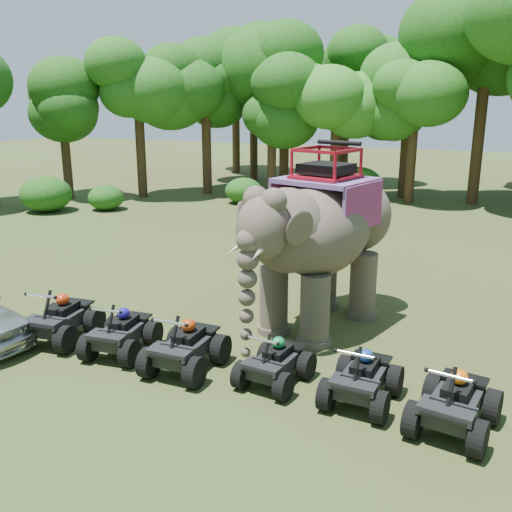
{
  "coord_description": "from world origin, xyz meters",
  "views": [
    {
      "loc": [
        5.33,
        -11.04,
        5.64
      ],
      "look_at": [
        0.0,
        1.2,
        1.9
      ],
      "focal_mm": 40.0,
      "sensor_mm": 36.0,
      "label": 1
    }
  ],
  "objects": [
    {
      "name": "tree_34",
      "position": [
        -7.05,
        21.64,
        4.71
      ],
      "size": [
        6.59,
        6.59,
        9.42
      ],
      "primitive_type": null,
      "color": "#195114",
      "rests_on": "ground"
    },
    {
      "name": "atv_0",
      "position": [
        -4.01,
        -1.29,
        0.68
      ],
      "size": [
        1.54,
        1.98,
        1.37
      ],
      "primitive_type": null,
      "rotation": [
        0.0,
        0.0,
        0.11
      ],
      "color": "black",
      "rests_on": "ground"
    },
    {
      "name": "tree_33",
      "position": [
        0.64,
        20.71,
        3.59
      ],
      "size": [
        5.03,
        5.03,
        7.19
      ],
      "primitive_type": null,
      "color": "#195114",
      "rests_on": "ground"
    },
    {
      "name": "tree_1",
      "position": [
        3.85,
        22.0,
        4.97
      ],
      "size": [
        6.96,
        6.96,
        9.94
      ],
      "primitive_type": null,
      "color": "#195114",
      "rests_on": "ground"
    },
    {
      "name": "tree_29",
      "position": [
        -13.91,
        16.59,
        3.93
      ],
      "size": [
        5.51,
        5.51,
        7.87
      ],
      "primitive_type": null,
      "color": "#195114",
      "rests_on": "ground"
    },
    {
      "name": "tree_32",
      "position": [
        -3.55,
        20.4,
        3.72
      ],
      "size": [
        5.21,
        5.21,
        7.44
      ],
      "primitive_type": null,
      "color": "#195114",
      "rests_on": "ground"
    },
    {
      "name": "atv_2",
      "position": [
        -0.48,
        -1.45,
        0.67
      ],
      "size": [
        1.35,
        1.84,
        1.35
      ],
      "primitive_type": null,
      "rotation": [
        0.0,
        0.0,
        0.01
      ],
      "color": "black",
      "rests_on": "ground"
    },
    {
      "name": "tree_28",
      "position": [
        -17.47,
        14.44,
        3.45
      ],
      "size": [
        4.83,
        4.83,
        6.9
      ],
      "primitive_type": null,
      "color": "#195114",
      "rests_on": "ground"
    },
    {
      "name": "tree_30",
      "position": [
        -11.01,
        19.13,
        4.12
      ],
      "size": [
        5.76,
        5.76,
        8.24
      ],
      "primitive_type": null,
      "color": "#195114",
      "rests_on": "ground"
    },
    {
      "name": "elephant",
      "position": [
        1.36,
        2.14,
        2.29
      ],
      "size": [
        3.76,
        5.89,
        4.57
      ],
      "primitive_type": null,
      "rotation": [
        0.0,
        0.0,
        -0.27
      ],
      "color": "#4E4038",
      "rests_on": "ground"
    },
    {
      "name": "tree_39",
      "position": [
        -10.79,
        25.56,
        4.04
      ],
      "size": [
        5.66,
        5.66,
        8.08
      ],
      "primitive_type": null,
      "color": "#195114",
      "rests_on": "ground"
    },
    {
      "name": "tree_37",
      "position": [
        -13.67,
        28.76,
        4.67
      ],
      "size": [
        6.53,
        6.53,
        9.33
      ],
      "primitive_type": null,
      "color": "#195114",
      "rests_on": "ground"
    },
    {
      "name": "atv_4",
      "position": [
        3.28,
        -1.27,
        0.63
      ],
      "size": [
        1.33,
        1.77,
        1.27
      ],
      "primitive_type": null,
      "rotation": [
        0.0,
        0.0,
        -0.05
      ],
      "color": "black",
      "rests_on": "ground"
    },
    {
      "name": "tree_0",
      "position": [
        0.0,
        22.39,
        3.55
      ],
      "size": [
        4.97,
        4.97,
        7.09
      ],
      "primitive_type": null,
      "color": "#195114",
      "rests_on": "ground"
    },
    {
      "name": "tree_31",
      "position": [
        -7.08,
        19.68,
        3.37
      ],
      "size": [
        4.71,
        4.71,
        6.73
      ],
      "primitive_type": null,
      "color": "#195114",
      "rests_on": "ground"
    },
    {
      "name": "tree_35",
      "position": [
        -4.42,
        25.66,
        4.9
      ],
      "size": [
        6.86,
        6.86,
        9.8
      ],
      "primitive_type": null,
      "color": "#195114",
      "rests_on": "ground"
    },
    {
      "name": "tree_36",
      "position": [
        -10.0,
        26.99,
        4.65
      ],
      "size": [
        6.51,
        6.51,
        9.29
      ],
      "primitive_type": null,
      "color": "#195114",
      "rests_on": "ground"
    },
    {
      "name": "atv_3",
      "position": [
        1.48,
        -1.24,
        0.59
      ],
      "size": [
        1.34,
        1.72,
        1.18
      ],
      "primitive_type": null,
      "rotation": [
        0.0,
        0.0,
        -0.12
      ],
      "color": "black",
      "rests_on": "ground"
    },
    {
      "name": "atv_5",
      "position": [
        4.97,
        -1.56,
        0.67
      ],
      "size": [
        1.58,
        1.99,
        1.34
      ],
      "primitive_type": null,
      "rotation": [
        0.0,
        0.0,
        -0.16
      ],
      "color": "black",
      "rests_on": "ground"
    },
    {
      "name": "atv_1",
      "position": [
        -2.24,
        -1.32,
        0.64
      ],
      "size": [
        1.44,
        1.85,
        1.28
      ],
      "primitive_type": null,
      "rotation": [
        0.0,
        0.0,
        0.11
      ],
      "color": "black",
      "rests_on": "ground"
    },
    {
      "name": "ground",
      "position": [
        0.0,
        0.0,
        0.0
      ],
      "size": [
        110.0,
        110.0,
        0.0
      ],
      "primitive_type": "plane",
      "color": "#47381E",
      "rests_on": "ground"
    }
  ]
}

